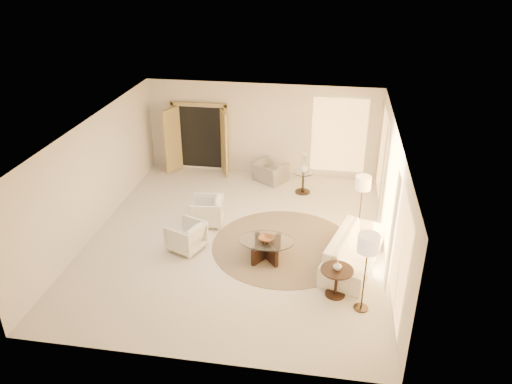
# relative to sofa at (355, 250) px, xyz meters

# --- Properties ---
(room) EXTENTS (7.04, 8.04, 2.83)m
(room) POSITION_rel_sofa_xyz_m (-2.77, 0.61, 1.05)
(room) COLOR silver
(room) RESTS_ON ground
(windows_right) EXTENTS (0.10, 6.40, 2.40)m
(windows_right) POSITION_rel_sofa_xyz_m (0.68, 0.71, 1.00)
(windows_right) COLOR #FFC066
(windows_right) RESTS_ON room
(window_back_corner) EXTENTS (1.70, 0.10, 2.40)m
(window_back_corner) POSITION_rel_sofa_xyz_m (-0.47, 4.56, 1.00)
(window_back_corner) COLOR #FFC066
(window_back_corner) RESTS_ON room
(curtains_right) EXTENTS (0.06, 5.20, 2.60)m
(curtains_right) POSITION_rel_sofa_xyz_m (0.63, 1.61, 0.95)
(curtains_right) COLOR #C2AE8C
(curtains_right) RESTS_ON room
(french_doors) EXTENTS (1.95, 0.66, 2.16)m
(french_doors) POSITION_rel_sofa_xyz_m (-4.67, 4.42, 0.72)
(french_doors) COLOR tan
(french_doors) RESTS_ON room
(area_rug) EXTENTS (4.11, 4.11, 0.01)m
(area_rug) POSITION_rel_sofa_xyz_m (-1.62, 0.46, -0.34)
(area_rug) COLOR #483829
(area_rug) RESTS_ON room
(sofa) EXTENTS (1.56, 2.54, 0.69)m
(sofa) POSITION_rel_sofa_xyz_m (0.00, 0.00, 0.00)
(sofa) COLOR white
(sofa) RESTS_ON room
(armchair_left) EXTENTS (0.82, 0.86, 0.80)m
(armchair_left) POSITION_rel_sofa_xyz_m (-3.66, 1.20, 0.05)
(armchair_left) COLOR white
(armchair_left) RESTS_ON room
(armchair_right) EXTENTS (0.92, 0.94, 0.76)m
(armchair_right) POSITION_rel_sofa_xyz_m (-3.85, -0.02, 0.03)
(armchair_right) COLOR white
(armchair_right) RESTS_ON room
(accent_chair) EXTENTS (1.08, 0.98, 0.79)m
(accent_chair) POSITION_rel_sofa_xyz_m (-2.44, 3.97, 0.05)
(accent_chair) COLOR gray
(accent_chair) RESTS_ON room
(coffee_table) EXTENTS (1.31, 1.31, 0.46)m
(coffee_table) POSITION_rel_sofa_xyz_m (-1.96, -0.08, -0.06)
(coffee_table) COLOR black
(coffee_table) RESTS_ON room
(end_table) EXTENTS (0.66, 0.66, 0.62)m
(end_table) POSITION_rel_sofa_xyz_m (-0.38, -1.19, 0.08)
(end_table) COLOR black
(end_table) RESTS_ON room
(side_table) EXTENTS (0.56, 0.56, 0.65)m
(side_table) POSITION_rel_sofa_xyz_m (-1.40, 3.37, 0.05)
(side_table) COLOR black
(side_table) RESTS_ON room
(floor_lamp_near) EXTENTS (0.38, 0.38, 1.55)m
(floor_lamp_near) POSITION_rel_sofa_xyz_m (0.13, 1.31, 0.97)
(floor_lamp_near) COLOR black
(floor_lamp_near) RESTS_ON room
(floor_lamp_far) EXTENTS (0.41, 0.41, 1.68)m
(floor_lamp_far) POSITION_rel_sofa_xyz_m (0.13, -1.55, 1.08)
(floor_lamp_far) COLOR black
(floor_lamp_far) RESTS_ON room
(bowl) EXTENTS (0.44, 0.44, 0.08)m
(bowl) POSITION_rel_sofa_xyz_m (-1.96, -0.08, 0.15)
(bowl) COLOR brown
(bowl) RESTS_ON coffee_table
(end_vase) EXTENTS (0.22, 0.22, 0.18)m
(end_vase) POSITION_rel_sofa_xyz_m (-0.38, -1.19, 0.36)
(end_vase) COLOR white
(end_vase) RESTS_ON end_table
(side_vase) EXTENTS (0.34, 0.34, 0.27)m
(side_vase) POSITION_rel_sofa_xyz_m (-1.40, 3.37, 0.44)
(side_vase) COLOR white
(side_vase) RESTS_ON side_table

